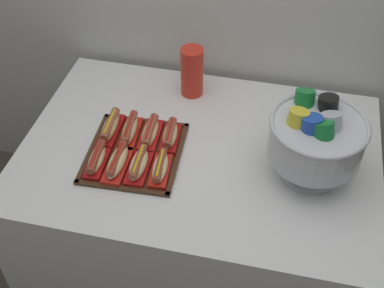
% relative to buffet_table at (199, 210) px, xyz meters
% --- Properties ---
extents(ground_plane, '(10.00, 10.00, 0.00)m').
position_rel_buffet_table_xyz_m(ground_plane, '(0.00, 0.00, -0.39)').
color(ground_plane, '#4C4238').
extents(buffet_table, '(1.29, 0.90, 0.75)m').
position_rel_buffet_table_xyz_m(buffet_table, '(0.00, 0.00, 0.00)').
color(buffet_table, white).
rests_on(buffet_table, ground_plane).
extents(serving_tray, '(0.35, 0.38, 0.01)m').
position_rel_buffet_table_xyz_m(serving_tray, '(-0.22, -0.08, 0.36)').
color(serving_tray, '#472B19').
rests_on(serving_tray, buffet_table).
extents(hot_dog_0, '(0.07, 0.16, 0.06)m').
position_rel_buffet_table_xyz_m(hot_dog_0, '(-0.33, -0.17, 0.39)').
color(hot_dog_0, '#B21414').
rests_on(hot_dog_0, serving_tray).
extents(hot_dog_1, '(0.07, 0.18, 0.06)m').
position_rel_buffet_table_xyz_m(hot_dog_1, '(-0.25, -0.16, 0.39)').
color(hot_dog_1, red).
rests_on(hot_dog_1, serving_tray).
extents(hot_dog_2, '(0.07, 0.17, 0.06)m').
position_rel_buffet_table_xyz_m(hot_dog_2, '(-0.18, -0.16, 0.39)').
color(hot_dog_2, '#B21414').
rests_on(hot_dog_2, serving_tray).
extents(hot_dog_3, '(0.07, 0.16, 0.06)m').
position_rel_buffet_table_xyz_m(hot_dog_3, '(-0.10, -0.15, 0.39)').
color(hot_dog_3, red).
rests_on(hot_dog_3, serving_tray).
extents(hot_dog_4, '(0.07, 0.19, 0.06)m').
position_rel_buffet_table_xyz_m(hot_dog_4, '(-0.34, -0.00, 0.39)').
color(hot_dog_4, '#B21414').
rests_on(hot_dog_4, serving_tray).
extents(hot_dog_5, '(0.08, 0.18, 0.06)m').
position_rel_buffet_table_xyz_m(hot_dog_5, '(-0.26, 0.00, 0.39)').
color(hot_dog_5, red).
rests_on(hot_dog_5, serving_tray).
extents(hot_dog_6, '(0.08, 0.18, 0.06)m').
position_rel_buffet_table_xyz_m(hot_dog_6, '(-0.19, 0.01, 0.39)').
color(hot_dog_6, red).
rests_on(hot_dog_6, serving_tray).
extents(hot_dog_7, '(0.08, 0.16, 0.06)m').
position_rel_buffet_table_xyz_m(hot_dog_7, '(-0.11, 0.01, 0.39)').
color(hot_dog_7, '#B21414').
rests_on(hot_dog_7, serving_tray).
extents(punch_bowl, '(0.32, 0.32, 0.28)m').
position_rel_buffet_table_xyz_m(punch_bowl, '(0.39, -0.03, 0.52)').
color(punch_bowl, silver).
rests_on(punch_bowl, buffet_table).
extents(cup_stack, '(0.09, 0.09, 0.21)m').
position_rel_buffet_table_xyz_m(cup_stack, '(-0.10, 0.31, 0.46)').
color(cup_stack, red).
rests_on(cup_stack, buffet_table).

